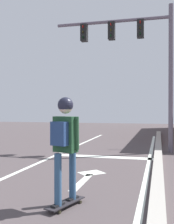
{
  "coord_description": "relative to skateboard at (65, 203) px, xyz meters",
  "views": [
    {
      "loc": [
        3.17,
        0.01,
        1.52
      ],
      "look_at": [
        1.18,
        7.6,
        1.44
      ],
      "focal_mm": 44.24,
      "sensor_mm": 36.0,
      "label": 1
    }
  ],
  "objects": [
    {
      "name": "lane_line_center",
      "position": [
        -1.91,
        1.95,
        -0.06
      ],
      "size": [
        0.12,
        20.0,
        0.01
      ],
      "primitive_type": "cube",
      "color": "silver",
      "rests_on": "ground"
    },
    {
      "name": "traffic_signal_mast",
      "position": [
        0.56,
        6.1,
        3.68
      ],
      "size": [
        4.3,
        0.34,
        5.22
      ],
      "color": "#625766",
      "rests_on": "ground"
    },
    {
      "name": "skateboard",
      "position": [
        0.0,
        0.0,
        0.0
      ],
      "size": [
        0.44,
        0.81,
        0.08
      ],
      "color": "#262328",
      "rests_on": "ground"
    },
    {
      "name": "lane_arrow_stem",
      "position": [
        -0.15,
        1.5,
        -0.06
      ],
      "size": [
        0.16,
        1.4,
        0.01
      ],
      "primitive_type": "cube",
      "color": "silver",
      "rests_on": "ground"
    },
    {
      "name": "curb_strip",
      "position": [
        1.38,
        1.95,
        0.01
      ],
      "size": [
        0.24,
        24.0,
        0.14
      ],
      "primitive_type": "cube",
      "color": "#A6A198",
      "rests_on": "ground"
    },
    {
      "name": "skater",
      "position": [
        -0.01,
        -0.02,
        1.04
      ],
      "size": [
        0.43,
        0.61,
        1.63
      ],
      "color": "#2D4F73",
      "rests_on": "skateboard"
    },
    {
      "name": "stop_bar",
      "position": [
        -0.31,
        4.6,
        -0.06
      ],
      "size": [
        3.18,
        0.4,
        0.01
      ],
      "primitive_type": "cube",
      "color": "silver",
      "rests_on": "ground"
    },
    {
      "name": "lane_arrow_head",
      "position": [
        -0.15,
        2.35,
        -0.06
      ],
      "size": [
        0.71,
        0.71,
        0.01
      ],
      "primitive_type": "cube",
      "rotation": [
        0.0,
        0.0,
        0.79
      ],
      "color": "silver",
      "rests_on": "ground"
    },
    {
      "name": "lane_line_curbside",
      "position": [
        1.13,
        1.95,
        -0.06
      ],
      "size": [
        0.12,
        20.0,
        0.01
      ],
      "primitive_type": "cube",
      "color": "silver",
      "rests_on": "ground"
    }
  ]
}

